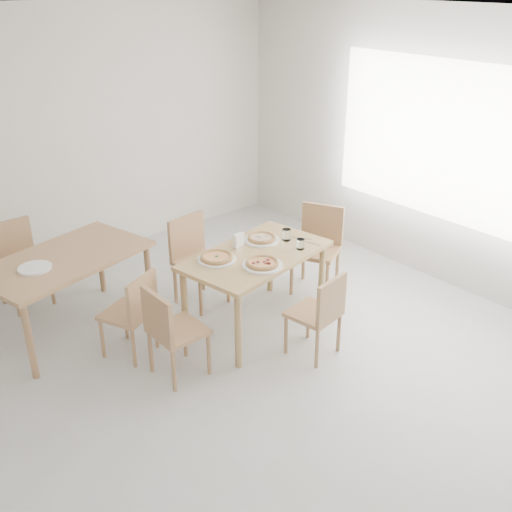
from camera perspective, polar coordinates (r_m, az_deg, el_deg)
room at (r=6.27m, az=19.58°, el=9.70°), size 7.28×7.00×7.00m
main_table at (r=5.44m, az=0.00°, el=-0.61°), size 1.49×1.01×0.75m
chair_south at (r=5.12m, az=6.19°, el=-5.17°), size 0.44×0.44×0.78m
chair_north at (r=5.97m, az=-5.84°, el=0.21°), size 0.49×0.49×0.89m
chair_west at (r=4.87m, az=-8.22°, el=-6.78°), size 0.41×0.41×0.82m
chair_east at (r=6.23m, az=5.97°, el=1.32°), size 0.59×0.59×0.89m
plate_margherita at (r=5.28m, az=-3.76°, el=-0.33°), size 0.34×0.34×0.02m
plate_mushroom at (r=5.65m, az=0.54°, el=1.53°), size 0.34×0.34×0.02m
plate_pepperoni at (r=5.16m, az=0.61°, el=-0.88°), size 0.35×0.35×0.02m
pizza_margherita at (r=5.27m, az=-3.76°, el=-0.11°), size 0.34×0.34×0.03m
pizza_mushroom at (r=5.64m, az=0.54°, el=1.74°), size 0.28×0.28×0.03m
pizza_pepperoni at (r=5.15m, az=0.61°, el=-0.65°), size 0.37×0.37×0.03m
tumbler_a at (r=5.65m, az=2.91°, el=2.04°), size 0.08×0.08×0.11m
tumbler_b at (r=5.48m, az=4.25°, el=1.13°), size 0.07×0.07×0.10m
napkin_holder at (r=5.50m, az=-1.67°, el=1.46°), size 0.13×0.08×0.13m
fork_a at (r=5.72m, az=4.36°, el=1.72°), size 0.12×0.18×0.01m
fork_b at (r=5.62m, az=5.39°, el=1.22°), size 0.08×0.18×0.01m
second_table at (r=5.64m, az=-17.77°, el=-0.86°), size 1.64×1.18×0.75m
chair_back_s at (r=5.21m, az=-11.56°, el=-5.00°), size 0.51×0.51×0.78m
chair_back_n at (r=6.38m, az=-21.71°, el=-0.11°), size 0.44×0.44×0.85m
plate_empty at (r=5.46m, az=-20.31°, el=-1.07°), size 0.28×0.28×0.02m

